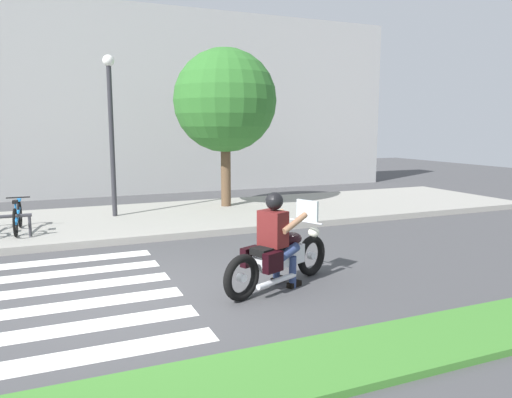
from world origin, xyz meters
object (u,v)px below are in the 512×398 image
street_lamp (111,122)px  motorcycle (280,257)px  tree_near_rack (225,101)px  rider (277,233)px  bicycle_3 (18,217)px

street_lamp → motorcycle: bearing=-75.2°
street_lamp → tree_near_rack: bearing=7.3°
motorcycle → street_lamp: (-1.64, 6.19, 2.04)m
street_lamp → rider: bearing=-75.9°
motorcycle → bicycle_3: motorcycle is taller
bicycle_3 → street_lamp: bearing=28.9°
bicycle_3 → street_lamp: (2.14, 1.18, 2.02)m
rider → bicycle_3: 6.26m
rider → tree_near_rack: (1.55, 6.61, 2.26)m
motorcycle → tree_near_rack: (1.48, 6.59, 2.62)m
motorcycle → tree_near_rack: size_ratio=0.46×
street_lamp → tree_near_rack: tree_near_rack is taller
motorcycle → street_lamp: bearing=104.8°
bicycle_3 → tree_near_rack: tree_near_rack is taller
bicycle_3 → street_lamp: street_lamp is taller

